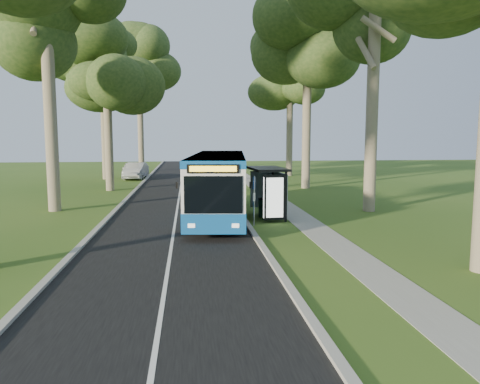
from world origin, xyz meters
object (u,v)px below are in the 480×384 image
Objects in this scene: bus_stop_sign at (254,195)px; bus_shelter at (272,183)px; bus at (219,185)px; car_silver at (136,171)px; litter_bin at (263,207)px; car_white at (133,170)px.

bus_shelter is at bearing 77.35° from bus_stop_sign.
bus_stop_sign is at bearing -55.50° from bus.
litter_bin is at bearing -62.65° from car_silver.
bus_stop_sign is 0.75× the size of bus_shelter.
litter_bin is 0.20× the size of car_white.
car_white is (-7.29, 23.65, -0.88)m from bus.
bus_shelter reaches higher than car_silver.
car_silver is at bearing 107.17° from bus_shelter.
bus_stop_sign is 2.09m from bus_shelter.
bus is 2.84m from bus_shelter.
car_silver is (-9.52, 23.84, -1.06)m from bus_shelter.
bus_shelter is 26.63m from car_white.
bus_stop_sign is (1.50, -2.73, -0.21)m from bus.
bus_shelter reaches higher than litter_bin.
car_white is 1.01× the size of car_silver.
car_silver is at bearing -73.08° from car_white.
bus_shelter is (2.65, -1.03, 0.15)m from bus.
bus_shelter is at bearing -66.19° from litter_bin.
bus is 3.12m from bus_stop_sign.
bus_stop_sign is 0.49× the size of car_white.
bus is 12.60× the size of litter_bin.
bus is 5.28× the size of bus_stop_sign.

